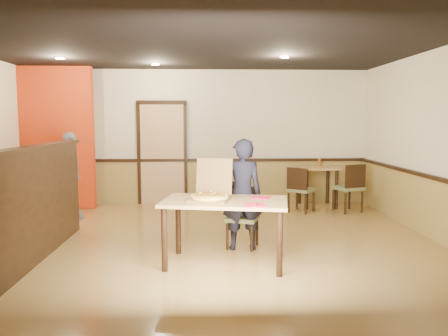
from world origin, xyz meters
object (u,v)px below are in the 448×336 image
object	(u,v)px
side_table	(318,175)
passerby	(71,175)
diner_chair	(244,214)
condiment	(319,162)
side_chair_right	(350,186)
main_table	(225,209)
diner	(242,194)
side_chair_left	(300,188)
pizza_box	(210,195)

from	to	relation	value
side_table	passerby	xyz separation A→B (m)	(-4.69, -0.93, 0.14)
diner_chair	condiment	size ratio (longest dim) A/B	5.16
diner_chair	side_table	world-z (taller)	diner_chair
passerby	condiment	xyz separation A→B (m)	(4.74, 1.00, 0.12)
side_chair_right	side_table	size ratio (longest dim) A/B	1.14
side_chair_right	main_table	bearing A→B (deg)	30.21
side_table	condiment	size ratio (longest dim) A/B	5.07
diner_chair	side_table	size ratio (longest dim) A/B	1.02
diner_chair	diner	xyz separation A→B (m)	(-0.03, -0.14, 0.30)
condiment	main_table	bearing A→B (deg)	-119.89
diner_chair	side_chair_left	size ratio (longest dim) A/B	0.96
side_chair_left	side_chair_right	world-z (taller)	side_chair_right
main_table	side_chair_right	xyz separation A→B (m)	(2.51, 2.94, -0.18)
condiment	diner_chair	bearing A→B (deg)	-122.05
main_table	passerby	size ratio (longest dim) A/B	1.04
side_chair_left	diner	world-z (taller)	diner
main_table	diner	world-z (taller)	diner
pizza_box	side_chair_left	bearing A→B (deg)	72.66
side_chair_right	pizza_box	size ratio (longest dim) A/B	1.49
side_chair_right	diner	bearing A→B (deg)	26.49
main_table	side_chair_left	xyz separation A→B (m)	(1.55, 2.96, -0.21)
diner_chair	pizza_box	world-z (taller)	pizza_box
diner_chair	condiment	distance (m)	3.41
diner	pizza_box	bearing A→B (deg)	48.95
main_table	side_table	bearing A→B (deg)	69.78
side_chair_left	passerby	world-z (taller)	passerby
condiment	pizza_box	bearing A→B (deg)	-122.12
diner_chair	side_chair_right	bearing A→B (deg)	62.91
diner_chair	pizza_box	size ratio (longest dim) A/B	1.32
main_table	side_table	distance (m)	4.10
pizza_box	diner_chair	bearing A→B (deg)	70.76
side_table	condiment	bearing A→B (deg)	57.08
side_chair_right	diner	xyz separation A→B (m)	(-2.25, -2.32, 0.25)
main_table	passerby	bearing A→B (deg)	144.89
diner	pizza_box	xyz separation A→B (m)	(-0.43, -0.60, 0.10)
side_chair_left	diner	xyz separation A→B (m)	(-1.29, -2.33, 0.28)
side_chair_right	side_table	distance (m)	0.79
side_chair_left	condiment	xyz separation A→B (m)	(0.54, 0.67, 0.42)
diner	passerby	bearing A→B (deg)	-39.59
main_table	condiment	size ratio (longest dim) A/B	9.99
side_chair_right	side_table	bearing A→B (deg)	-71.75
main_table	condiment	world-z (taller)	condiment
passerby	pizza_box	size ratio (longest dim) A/B	2.47
passerby	pizza_box	bearing A→B (deg)	-154.48
side_chair_left	condiment	world-z (taller)	condiment
pizza_box	diner	bearing A→B (deg)	67.19
side_table	condiment	world-z (taller)	condiment
side_chair_right	condiment	world-z (taller)	condiment
main_table	condiment	bearing A→B (deg)	69.72
side_chair_right	passerby	distance (m)	5.18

